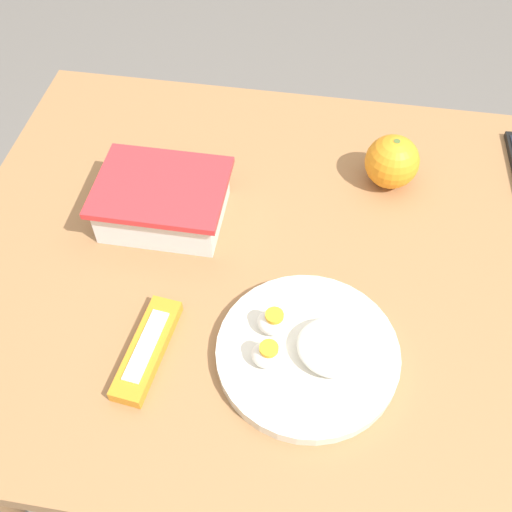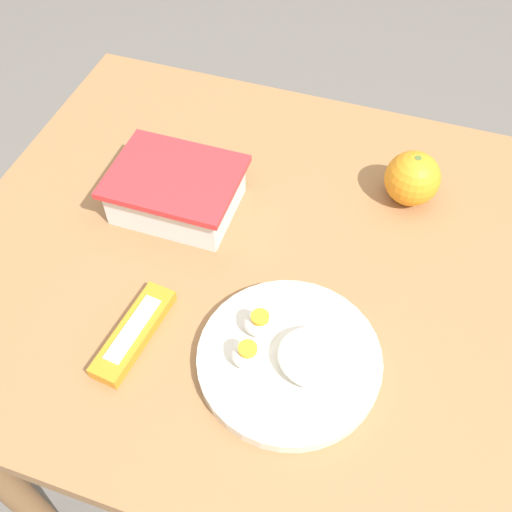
% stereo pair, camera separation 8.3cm
% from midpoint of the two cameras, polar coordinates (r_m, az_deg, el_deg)
% --- Properties ---
extents(ground_plane, '(10.00, 10.00, 0.00)m').
position_cam_midpoint_polar(ground_plane, '(1.55, 1.06, -18.20)').
color(ground_plane, '#66605B').
extents(table, '(1.03, 0.77, 0.77)m').
position_cam_midpoint_polar(table, '(0.97, 1.62, -5.17)').
color(table, '#996B42').
rests_on(table, ground_plane).
extents(food_container, '(0.19, 0.15, 0.07)m').
position_cam_midpoint_polar(food_container, '(0.91, -11.41, 4.81)').
color(food_container, white).
rests_on(food_container, table).
extents(orange_fruit, '(0.08, 0.08, 0.08)m').
position_cam_midpoint_polar(orange_fruit, '(0.96, 10.40, 8.69)').
color(orange_fruit, orange).
rests_on(orange_fruit, table).
extents(rice_plate, '(0.23, 0.23, 0.05)m').
position_cam_midpoint_polar(rice_plate, '(0.77, 2.09, -9.25)').
color(rice_plate, silver).
rests_on(rice_plate, table).
extents(candy_bar, '(0.06, 0.15, 0.02)m').
position_cam_midpoint_polar(candy_bar, '(0.79, -13.32, -8.83)').
color(candy_bar, orange).
rests_on(candy_bar, table).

